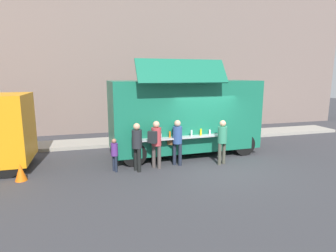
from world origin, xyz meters
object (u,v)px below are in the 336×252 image
Objects in this scene: trash_bin at (243,128)px; traffic_cone_orange at (21,172)px; food_truck_main at (184,115)px; customer_front_ordering at (177,139)px; customer_rear_waiting at (137,143)px; customer_extra_browsing at (222,138)px; customer_mid_with_backpack at (156,140)px; child_near_queue at (114,152)px.

traffic_cone_orange is at bearing -159.27° from trash_bin.
traffic_cone_orange is at bearing -167.79° from food_truck_main.
traffic_cone_orange is at bearing 130.38° from customer_front_ordering.
customer_rear_waiting reaches higher than customer_front_ordering.
customer_mid_with_backpack is at bearing 65.58° from customer_extra_browsing.
trash_bin is at bearing -14.32° from customer_front_ordering.
traffic_cone_orange is 0.47× the size of child_near_queue.
customer_front_ordering reaches higher than traffic_cone_orange.
traffic_cone_orange is 10.82m from trash_bin.
customer_rear_waiting is (-1.51, -0.26, 0.01)m from customer_front_ordering.
customer_mid_with_backpack reaches higher than trash_bin.
traffic_cone_orange is at bearing 133.01° from customer_mid_with_backpack.
customer_rear_waiting reaches higher than customer_extra_browsing.
customer_extra_browsing is (0.90, -1.73, -0.67)m from food_truck_main.
customer_mid_with_backpack is at bearing -137.96° from food_truck_main.
child_near_queue is at bearing 1.03° from traffic_cone_orange.
customer_extra_browsing reaches higher than traffic_cone_orange.
trash_bin is at bearing -13.08° from customer_mid_with_backpack.
food_truck_main is 3.48m from child_near_queue.
food_truck_main is 3.60× the size of customer_rear_waiting.
customer_mid_with_backpack is (-1.57, -1.52, -0.62)m from food_truck_main.
food_truck_main is at bearing 10.38° from customer_front_ordering.
customer_mid_with_backpack reaches higher than customer_extra_browsing.
customer_extra_browsing is 3.93m from child_near_queue.
food_truck_main reaches higher than customer_rear_waiting.
customer_front_ordering is at bearing 58.00° from customer_extra_browsing.
customer_rear_waiting is 1.02× the size of customer_extra_browsing.
child_near_queue is at bearing 145.04° from customer_rear_waiting.
child_near_queue reaches higher than trash_bin.
food_truck_main reaches higher than customer_extra_browsing.
customer_rear_waiting is (-2.25, -1.62, -0.66)m from food_truck_main.
trash_bin is at bearing 26.99° from food_truck_main.
customer_front_ordering is at bearing -36.35° from customer_mid_with_backpack.
customer_rear_waiting is at bearing -38.60° from child_near_queue.
traffic_cone_orange is 5.25m from customer_front_ordering.
customer_front_ordering is 1.53m from customer_rear_waiting.
trash_bin is 0.54× the size of customer_mid_with_backpack.
customer_extra_browsing is at bearing -129.02° from trash_bin.
traffic_cone_orange is 0.33× the size of customer_extra_browsing.
customer_front_ordering is 0.85m from customer_mid_with_backpack.
food_truck_main is at bearing 14.26° from traffic_cone_orange.
customer_extra_browsing reaches higher than trash_bin.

